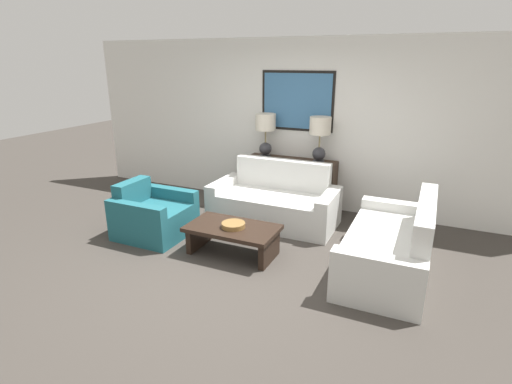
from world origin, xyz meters
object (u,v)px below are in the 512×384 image
object	(u,v)px
console_table	(290,183)
decorative_bowl	(233,225)
couch_by_back_wall	(275,203)
coffee_table	(233,234)
table_lamp_right	(320,133)
armchair_near_back_wall	(153,216)
couch_by_side	(391,248)
table_lamp_left	(266,129)

from	to	relation	value
console_table	decorative_bowl	distance (m)	1.89
console_table	decorative_bowl	size ratio (longest dim) A/B	5.02
couch_by_back_wall	decorative_bowl	world-z (taller)	couch_by_back_wall
coffee_table	couch_by_back_wall	bearing A→B (deg)	86.13
coffee_table	decorative_bowl	bearing A→B (deg)	-41.65
table_lamp_right	decorative_bowl	bearing A→B (deg)	-104.91
decorative_bowl	armchair_near_back_wall	distance (m)	1.31
couch_by_back_wall	couch_by_side	bearing A→B (deg)	-25.19
couch_by_back_wall	coffee_table	size ratio (longest dim) A/B	1.64
console_table	table_lamp_left	bearing A→B (deg)	180.00
console_table	table_lamp_right	size ratio (longest dim) A/B	2.10
table_lamp_right	coffee_table	xyz separation A→B (m)	(-0.53, -1.87, -0.99)
table_lamp_right	armchair_near_back_wall	world-z (taller)	table_lamp_right
couch_by_back_wall	decorative_bowl	distance (m)	1.22
coffee_table	decorative_bowl	distance (m)	0.13
couch_by_side	decorative_bowl	distance (m)	1.86
decorative_bowl	console_table	bearing A→B (deg)	88.29
console_table	armchair_near_back_wall	xyz separation A→B (m)	(-1.35, -1.80, -0.14)
armchair_near_back_wall	couch_by_back_wall	bearing A→B (deg)	39.66
couch_by_side	armchair_near_back_wall	size ratio (longest dim) A/B	2.05
couch_by_side	couch_by_back_wall	bearing A→B (deg)	154.81
couch_by_back_wall	armchair_near_back_wall	bearing A→B (deg)	-140.34
decorative_bowl	table_lamp_right	bearing A→B (deg)	75.09
table_lamp_left	couch_by_back_wall	xyz separation A→B (m)	(0.45, -0.68, -0.97)
couch_by_back_wall	armchair_near_back_wall	world-z (taller)	couch_by_back_wall
table_lamp_left	table_lamp_right	size ratio (longest dim) A/B	1.00
console_table	decorative_bowl	bearing A→B (deg)	-91.71
console_table	coffee_table	distance (m)	1.87
console_table	couch_by_side	distance (m)	2.31
couch_by_side	coffee_table	bearing A→B (deg)	-168.71
couch_by_back_wall	couch_by_side	size ratio (longest dim) A/B	1.00
couch_by_back_wall	table_lamp_right	bearing A→B (deg)	56.51
table_lamp_left	couch_by_back_wall	size ratio (longest dim) A/B	0.38
couch_by_side	decorative_bowl	size ratio (longest dim) A/B	6.35
console_table	armchair_near_back_wall	size ratio (longest dim) A/B	1.62
table_lamp_left	coffee_table	world-z (taller)	table_lamp_left
table_lamp_right	coffee_table	world-z (taller)	table_lamp_right
table_lamp_left	armchair_near_back_wall	distance (m)	2.25
couch_by_back_wall	coffee_table	bearing A→B (deg)	-93.87
table_lamp_right	couch_by_side	distance (m)	2.22
table_lamp_left	table_lamp_right	world-z (taller)	same
table_lamp_left	coffee_table	bearing A→B (deg)	-78.91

